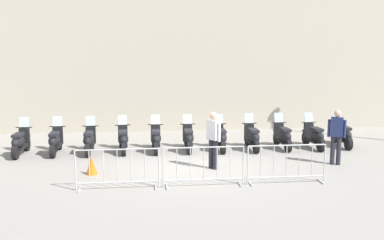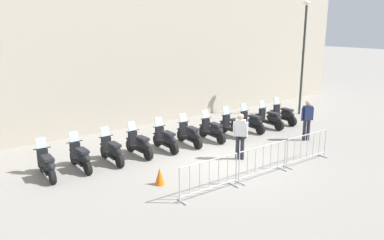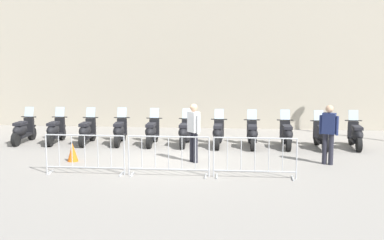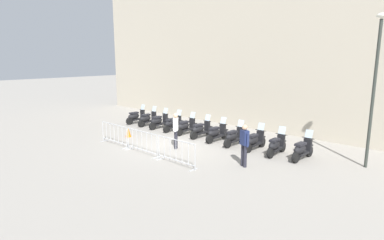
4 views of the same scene
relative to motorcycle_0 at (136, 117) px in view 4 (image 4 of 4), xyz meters
name	(u,v)px [view 4 (image 4 of 4)]	position (x,y,z in m)	size (l,w,h in m)	color
ground_plane	(171,146)	(5.55, -2.64, -0.45)	(120.00, 120.00, 0.00)	gray
building_facade	(255,34)	(6.17, 4.67, 5.34)	(28.00, 2.40, 11.59)	#B2A893
motorcycle_0	(136,117)	(0.00, 0.00, 0.00)	(0.59, 1.72, 1.24)	black
motorcycle_1	(148,119)	(1.16, -0.03, 0.00)	(0.56, 1.73, 1.24)	black
motorcycle_2	(159,121)	(2.30, -0.16, 0.00)	(0.56, 1.73, 1.24)	black
motorcycle_3	(173,124)	(3.45, -0.18, 0.00)	(0.56, 1.72, 1.24)	black
motorcycle_4	(186,127)	(4.59, -0.32, 0.00)	(0.56, 1.73, 1.24)	black
motorcycle_5	(201,130)	(5.73, -0.43, 0.00)	(0.60, 1.72, 1.24)	black
motorcycle_6	(216,133)	(6.88, -0.58, 0.00)	(0.58, 1.73, 1.24)	black
motorcycle_7	(234,137)	(8.02, -0.71, 0.00)	(0.56, 1.73, 1.24)	black
motorcycle_8	(255,141)	(9.17, -0.76, 0.00)	(0.56, 1.73, 1.24)	black
motorcycle_9	(276,146)	(10.32, -0.92, 0.00)	(0.56, 1.72, 1.24)	black
motorcycle_10	(302,150)	(11.47, -0.87, 0.00)	(0.60, 1.72, 1.24)	black
barrier_segment_0	(114,135)	(3.16, -4.28, 0.07)	(2.15, 0.61, 1.07)	#B2B5B7
barrier_segment_1	(142,142)	(5.39, -4.47, 0.07)	(2.15, 0.61, 1.07)	#B2B5B7
barrier_segment_2	(176,152)	(7.63, -4.66, 0.07)	(2.15, 0.61, 1.07)	#B2B5B7
street_lamp	(375,78)	(13.80, -0.17, 3.12)	(0.36, 0.36, 5.93)	#2D332D
officer_near_row_end	(176,129)	(6.05, -2.86, 0.53)	(0.38, 0.47, 1.73)	#23232D
officer_mid_plaza	(244,143)	(9.92, -3.13, 0.53)	(0.49, 0.36, 1.73)	#23232D
traffic_cone	(128,132)	(2.45, -2.78, -0.18)	(0.32, 0.32, 0.55)	orange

